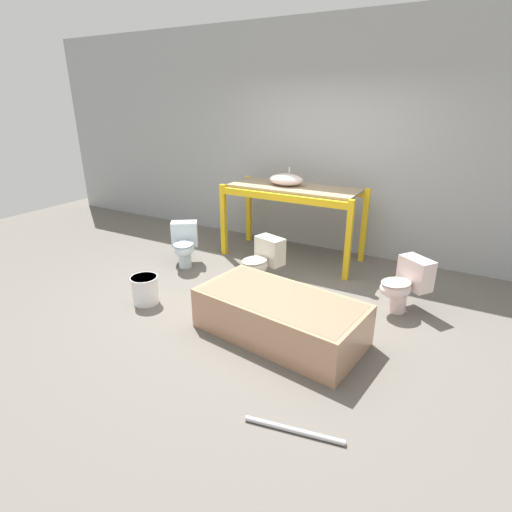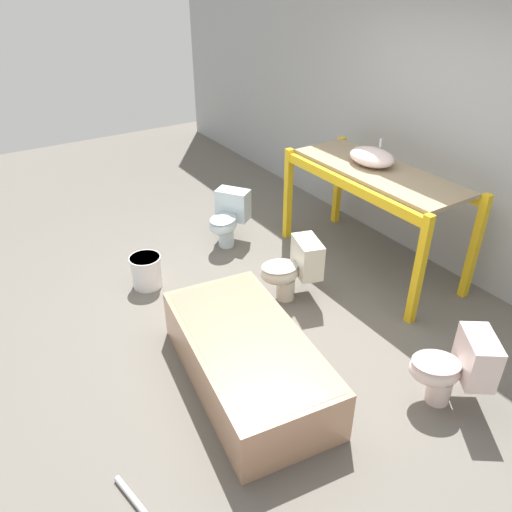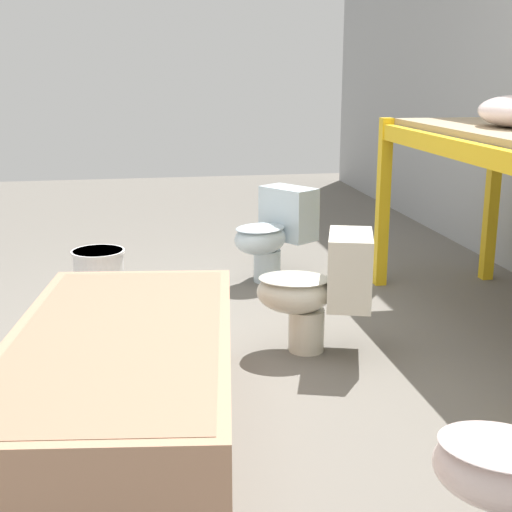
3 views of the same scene
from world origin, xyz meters
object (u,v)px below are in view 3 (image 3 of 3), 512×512
object	(u,v)px
toilet_extra	(320,286)
toilet_near	(274,230)
bucket_white	(99,276)
bathtub_main	(122,379)

from	to	relation	value
toilet_extra	toilet_near	bearing A→B (deg)	-163.84
toilet_extra	bucket_white	xyz separation A→B (m)	(-0.91, -1.07, -0.16)
bathtub_main	toilet_near	xyz separation A→B (m)	(-1.92, 0.95, 0.09)
toilet_near	bucket_white	distance (m)	1.14
toilet_near	toilet_extra	world-z (taller)	same
toilet_extra	bucket_white	distance (m)	1.41
toilet_near	toilet_extra	distance (m)	1.22
toilet_near	bathtub_main	bearing A→B (deg)	-61.20
bathtub_main	toilet_extra	xyz separation A→B (m)	(-0.70, 0.93, 0.09)
toilet_near	toilet_extra	size ratio (longest dim) A/B	1.03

